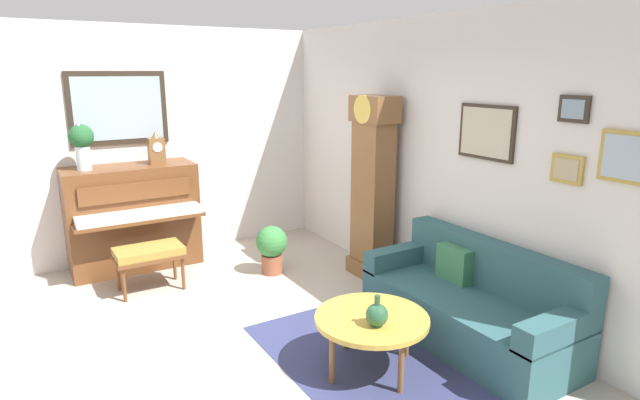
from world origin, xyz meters
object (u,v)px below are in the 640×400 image
couch (470,305)px  green_jug (377,315)px  piano (133,217)px  mantel_clock (156,149)px  piano_bench (149,254)px  coffee_table (372,320)px  grandfather_clock (372,193)px  potted_plant (272,246)px  flower_vase (82,141)px

couch → green_jug: couch is taller
piano → mantel_clock: size_ratio=3.79×
piano_bench → couch: 3.26m
green_jug → coffee_table: bearing=156.8°
mantel_clock → green_jug: bearing=11.6°
piano_bench → couch: bearing=40.4°
grandfather_clock → green_jug: grandfather_clock is taller
couch → potted_plant: (-2.26, -0.80, 0.01)m
couch → green_jug: 1.10m
mantel_clock → piano: bearing=-90.4°
grandfather_clock → green_jug: size_ratio=8.46×
mantel_clock → couch: bearing=28.3°
coffee_table → couch: bearing=86.7°
grandfather_clock → couch: 1.75m
piano_bench → green_jug: size_ratio=2.92×
couch → potted_plant: bearing=-160.6°
piano_bench → green_jug: (2.56, 1.04, 0.13)m
piano → coffee_table: 3.40m
mantel_clock → green_jug: size_ratio=1.58×
grandfather_clock → potted_plant: (-0.63, -0.94, -0.64)m
piano → piano_bench: 0.82m
piano_bench → green_jug: bearing=22.0°
piano → flower_vase: (0.00, -0.46, 0.92)m
couch → coffee_table: (-0.06, -1.01, 0.11)m
coffee_table → green_jug: size_ratio=3.67×
flower_vase → potted_plant: bearing=59.8°
flower_vase → green_jug: 3.80m
piano → coffee_table: piano is taller
coffee_table → potted_plant: bearing=174.3°
couch → potted_plant: size_ratio=3.39×
coffee_table → potted_plant: size_ratio=1.57×
potted_plant → piano: bearing=-128.4°
grandfather_clock → mantel_clock: grandfather_clock is taller
grandfather_clock → couch: bearing=-5.1°
flower_vase → potted_plant: size_ratio=1.04×
couch → green_jug: bearing=-85.7°
piano → mantel_clock: bearing=89.6°
piano_bench → coffee_table: 2.66m
piano → piano_bench: size_ratio=2.06×
flower_vase → green_jug: flower_vase is taller
piano → potted_plant: (1.02, 1.29, -0.29)m
couch → coffee_table: 1.02m
potted_plant → grandfather_clock: bearing=56.1°
grandfather_clock → flower_vase: 3.21m
piano → grandfather_clock: (1.65, 2.23, 0.35)m
piano → potted_plant: bearing=51.6°
flower_vase → potted_plant: (1.02, 1.75, -1.21)m
mantel_clock → coffee_table: bearing=13.0°
coffee_table → potted_plant: potted_plant is taller
piano_bench → mantel_clock: size_ratio=1.84×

